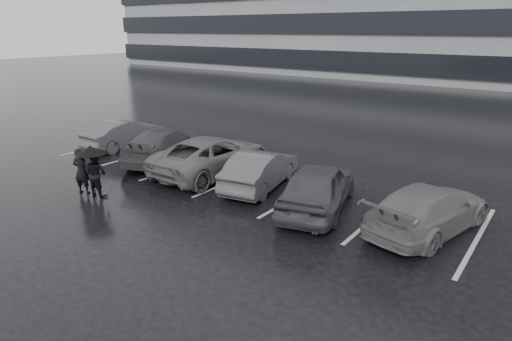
{
  "coord_description": "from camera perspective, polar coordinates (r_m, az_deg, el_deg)",
  "views": [
    {
      "loc": [
        7.65,
        -9.5,
        5.47
      ],
      "look_at": [
        -0.22,
        1.0,
        1.1
      ],
      "focal_mm": 30.0,
      "sensor_mm": 36.0,
      "label": 1
    }
  ],
  "objects": [
    {
      "name": "car_west_a",
      "position": [
        15.32,
        0.58,
        0.16
      ],
      "size": [
        2.27,
        4.29,
        1.34
      ],
      "primitive_type": "imported",
      "rotation": [
        0.0,
        0.0,
        3.36
      ],
      "color": "#2F2F31",
      "rests_on": "ground"
    },
    {
      "name": "car_west_c",
      "position": [
        18.89,
        -11.99,
        3.4
      ],
      "size": [
        3.39,
        5.23,
        1.41
      ],
      "primitive_type": "imported",
      "rotation": [
        0.0,
        0.0,
        3.46
      ],
      "color": "black",
      "rests_on": "ground"
    },
    {
      "name": "car_east",
      "position": [
        12.98,
        22.06,
        -4.73
      ],
      "size": [
        2.81,
        4.89,
        1.34
      ],
      "primitive_type": "imported",
      "rotation": [
        0.0,
        0.0,
        2.93
      ],
      "color": "#464648",
      "rests_on": "ground"
    },
    {
      "name": "umbrella",
      "position": [
        15.38,
        -21.23,
        2.57
      ],
      "size": [
        1.04,
        1.04,
        1.76
      ],
      "color": "black",
      "rests_on": "ground"
    },
    {
      "name": "pedestrian_left",
      "position": [
        15.88,
        -22.25,
        -0.06
      ],
      "size": [
        0.7,
        0.59,
        1.62
      ],
      "primitive_type": "imported",
      "rotation": [
        0.0,
        0.0,
        3.56
      ],
      "color": "black",
      "rests_on": "ground"
    },
    {
      "name": "car_west_b",
      "position": [
        16.91,
        -5.93,
        2.06
      ],
      "size": [
        2.59,
        5.37,
        1.47
      ],
      "primitive_type": "imported",
      "rotation": [
        0.0,
        0.0,
        3.17
      ],
      "color": "#464648",
      "rests_on": "ground"
    },
    {
      "name": "ground",
      "position": [
        13.37,
        -1.82,
        -5.75
      ],
      "size": [
        160.0,
        160.0,
        0.0
      ],
      "primitive_type": "plane",
      "color": "black",
      "rests_on": "ground"
    },
    {
      "name": "car_main",
      "position": [
        13.56,
        8.29,
        -2.1
      ],
      "size": [
        2.95,
        4.81,
        1.53
      ],
      "primitive_type": "imported",
      "rotation": [
        0.0,
        0.0,
        3.41
      ],
      "color": "black",
      "rests_on": "ground"
    },
    {
      "name": "car_west_d",
      "position": [
        21.56,
        -17.14,
        4.74
      ],
      "size": [
        1.56,
        4.14,
        1.35
      ],
      "primitive_type": "imported",
      "rotation": [
        0.0,
        0.0,
        3.18
      ],
      "color": "#2F2F31",
      "rests_on": "ground"
    },
    {
      "name": "pedestrian_right",
      "position": [
        15.46,
        -20.58,
        -0.41
      ],
      "size": [
        0.88,
        0.75,
        1.59
      ],
      "primitive_type": "imported",
      "rotation": [
        0.0,
        0.0,
        3.35
      ],
      "color": "black",
      "rests_on": "ground"
    },
    {
      "name": "stall_stripes",
      "position": [
        15.66,
        1.61,
        -2.02
      ],
      "size": [
        19.72,
        5.0,
        0.0
      ],
      "color": "#B0B0B3",
      "rests_on": "ground"
    }
  ]
}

